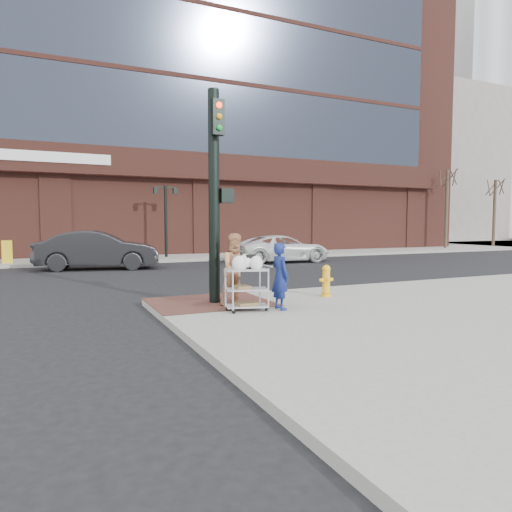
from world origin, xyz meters
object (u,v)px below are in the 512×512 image
pedestrian_tan (236,269)px  sedan_dark (98,250)px  traffic_signal_pole (215,190)px  woman_blue (280,276)px  minivan_white (282,249)px  utility_cart (247,285)px  fire_hydrant (326,280)px  lamp_post (166,213)px

pedestrian_tan → sedan_dark: 11.70m
traffic_signal_pole → woman_blue: 2.59m
traffic_signal_pole → minivan_white: traffic_signal_pole is taller
woman_blue → minivan_white: (6.60, 12.37, -0.18)m
woman_blue → utility_cart: bearing=75.6°
pedestrian_tan → utility_cart: bearing=-96.3°
utility_cart → fire_hydrant: (2.64, 0.91, -0.14)m
sedan_dark → minivan_white: (9.17, -0.06, -0.15)m
pedestrian_tan → minivan_white: (7.29, 11.49, -0.27)m
woman_blue → fire_hydrant: 2.21m
traffic_signal_pole → sedan_dark: traffic_signal_pole is taller
woman_blue → pedestrian_tan: size_ratio=0.88×
fire_hydrant → lamp_post: bearing=91.6°
sedan_dark → fire_hydrant: size_ratio=6.32×
lamp_post → traffic_signal_pole: size_ratio=0.80×
traffic_signal_pole → fire_hydrant: size_ratio=6.06×
pedestrian_tan → utility_cart: pedestrian_tan is taller
woman_blue → sedan_dark: bearing=8.9°
pedestrian_tan → fire_hydrant: pedestrian_tan is taller
pedestrian_tan → fire_hydrant: bearing=2.2°
sedan_dark → utility_cart: size_ratio=4.25×
traffic_signal_pole → utility_cart: size_ratio=4.07×
traffic_signal_pole → fire_hydrant: 3.70m
traffic_signal_pole → pedestrian_tan: (0.33, -0.50, -1.85)m
utility_cart → fire_hydrant: utility_cart is taller
sedan_dark → fire_hydrant: (4.47, -11.36, -0.29)m
lamp_post → woman_blue: (-1.47, -16.60, -1.73)m
sedan_dark → minivan_white: sedan_dark is taller
traffic_signal_pole → sedan_dark: size_ratio=0.96×
woman_blue → minivan_white: woman_blue is taller
traffic_signal_pole → fire_hydrant: bearing=-6.1°
lamp_post → traffic_signal_pole: traffic_signal_pole is taller
pedestrian_tan → lamp_post: bearing=80.3°
sedan_dark → woman_blue: bearing=-156.2°
minivan_white → traffic_signal_pole: bearing=146.7°
lamp_post → fire_hydrant: (0.44, -15.54, -2.05)m
traffic_signal_pole → utility_cart: 2.47m
traffic_signal_pole → sedan_dark: bearing=98.1°
lamp_post → traffic_signal_pole: bearing=-99.2°
traffic_signal_pole → pedestrian_tan: bearing=-57.0°
woman_blue → utility_cart: 0.77m
traffic_signal_pole → utility_cart: traffic_signal_pole is taller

